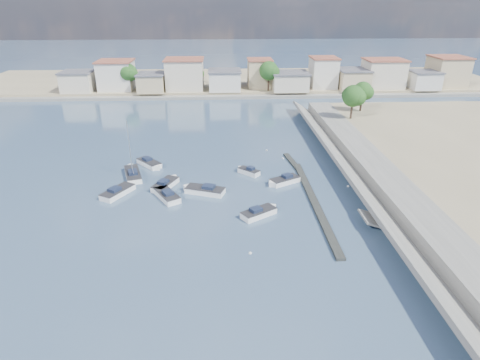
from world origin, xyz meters
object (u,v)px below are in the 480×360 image
Objects in this scene: motorboat_a at (166,195)px; motorboat_b at (166,184)px; motorboat_c at (203,190)px; motorboat_d at (283,181)px; motorboat_e at (119,191)px; motorboat_h at (260,213)px; motorboat_g at (150,164)px; sailboat at (133,174)px; motorboat_f at (248,171)px.

motorboat_a and motorboat_b have the same top height.
motorboat_d is (11.62, 2.57, -0.00)m from motorboat_c.
motorboat_e is (-11.65, 0.20, -0.00)m from motorboat_c.
motorboat_d is 10.23m from motorboat_h.
motorboat_e is 10.40m from motorboat_g.
motorboat_a is 12.09m from motorboat_g.
motorboat_b is 0.59× the size of sailboat.
motorboat_a is at bearing -83.87° from motorboat_b.
motorboat_c is (5.03, 1.18, 0.00)m from motorboat_a.
motorboat_a is 1.10× the size of motorboat_d.
motorboat_f is at bearing 92.99° from motorboat_h.
sailboat reaches higher than motorboat_g.
motorboat_d is 6.23m from motorboat_f.
motorboat_f is (-4.95, 3.79, 0.00)m from motorboat_d.
motorboat_h is at bearing -46.11° from motorboat_g.
motorboat_f is at bearing 18.40° from motorboat_b.
motorboat_f is 0.72× the size of motorboat_g.
sailboat is (-17.66, -0.07, 0.03)m from motorboat_f.
motorboat_c and motorboat_h have the same top height.
motorboat_d and motorboat_f have the same top height.
motorboat_h is (12.76, -9.07, 0.00)m from motorboat_b.
sailboat is (-5.95, 7.47, 0.03)m from motorboat_a.
motorboat_h is (7.35, -6.73, -0.00)m from motorboat_c.
motorboat_b is at bearing 144.60° from motorboat_h.
motorboat_f is at bearing 142.58° from motorboat_d.
motorboat_e is at bearing -96.27° from sailboat.
motorboat_h is at bearing -87.01° from motorboat_f.
sailboat is at bearing 150.22° from motorboat_c.
sailboat is at bearing 144.64° from motorboat_h.
sailboat is (-22.60, 3.72, 0.03)m from motorboat_d.
motorboat_c is 1.25× the size of motorboat_g.
motorboat_e is (-23.27, -2.37, 0.00)m from motorboat_d.
motorboat_c is 9.97m from motorboat_h.
motorboat_d is 21.98m from motorboat_g.
motorboat_b is 8.67m from motorboat_g.
motorboat_g is (-20.59, 7.68, 0.00)m from motorboat_d.
motorboat_h is (0.68, -13.08, 0.00)m from motorboat_f.
motorboat_b is 1.10× the size of motorboat_g.
motorboat_b is 0.97× the size of motorboat_e.
motorboat_d and motorboat_g have the same top height.
motorboat_g is at bearing 109.05° from motorboat_a.
motorboat_g is at bearing 75.06° from motorboat_e.
motorboat_f is (12.08, 4.02, 0.00)m from motorboat_b.
motorboat_b is at bearing -161.60° from motorboat_f.
motorboat_e is at bearing -174.19° from motorboat_d.
motorboat_g and motorboat_h have the same top height.
motorboat_b is 1.09× the size of motorboat_d.
motorboat_d is 22.91m from sailboat.
motorboat_g is at bearing 131.22° from motorboat_c.
motorboat_h is at bearing -114.65° from motorboat_d.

